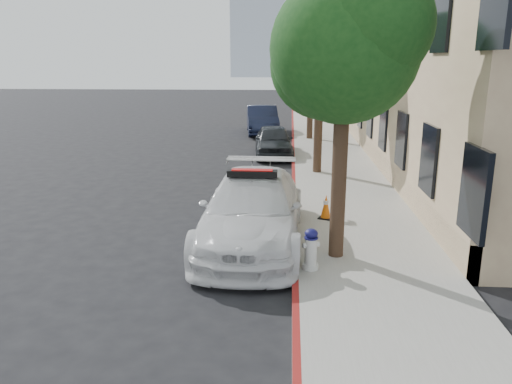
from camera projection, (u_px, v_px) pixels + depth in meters
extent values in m
plane|color=black|center=(212.00, 227.00, 12.46)|extent=(120.00, 120.00, 0.00)
cube|color=gray|center=(328.00, 154.00, 21.84)|extent=(3.20, 50.00, 0.15)
cube|color=maroon|center=(293.00, 153.00, 21.95)|extent=(0.12, 50.00, 0.15)
cube|color=tan|center=(437.00, 41.00, 25.03)|extent=(8.00, 36.00, 10.00)
cylinder|color=black|center=(339.00, 177.00, 9.88)|extent=(0.30, 0.30, 3.30)
sphere|color=#133D13|center=(345.00, 49.00, 9.25)|extent=(2.80, 2.80, 2.80)
sphere|color=#133D13|center=(370.00, 25.00, 8.83)|extent=(2.24, 2.24, 2.24)
sphere|color=#133D13|center=(324.00, 65.00, 9.64)|extent=(2.10, 2.10, 2.10)
cylinder|color=black|center=(318.00, 127.00, 17.61)|extent=(0.30, 0.30, 3.19)
sphere|color=#133D13|center=(320.00, 57.00, 16.99)|extent=(2.60, 2.60, 2.60)
sphere|color=#133D13|center=(333.00, 45.00, 16.57)|extent=(2.08, 2.08, 2.08)
sphere|color=#133D13|center=(310.00, 66.00, 17.38)|extent=(1.95, 1.95, 1.95)
cylinder|color=black|center=(310.00, 105.00, 25.29)|extent=(0.30, 0.30, 3.41)
sphere|color=#133D13|center=(312.00, 54.00, 24.65)|extent=(3.00, 3.00, 3.00)
sphere|color=#133D13|center=(320.00, 45.00, 24.23)|extent=(2.40, 2.40, 2.40)
sphere|color=#133D13|center=(304.00, 60.00, 25.04)|extent=(2.25, 2.25, 2.25)
imported|color=white|center=(252.00, 210.00, 11.18)|extent=(2.31, 5.46, 1.57)
cube|color=black|center=(252.00, 173.00, 10.97)|extent=(1.11, 0.30, 0.14)
cube|color=#A50A07|center=(252.00, 171.00, 10.95)|extent=(0.90, 0.24, 0.06)
imported|color=black|center=(274.00, 141.00, 21.53)|extent=(1.87, 4.02, 1.33)
imported|color=black|center=(262.00, 120.00, 28.22)|extent=(2.17, 4.88, 1.56)
cylinder|color=silver|center=(310.00, 266.00, 9.61)|extent=(0.31, 0.31, 0.10)
cylinder|color=silver|center=(311.00, 251.00, 9.53)|extent=(0.23, 0.23, 0.53)
ellipsoid|color=#131250|center=(311.00, 233.00, 9.44)|extent=(0.25, 0.25, 0.18)
cylinder|color=silver|center=(311.00, 245.00, 9.50)|extent=(0.34, 0.21, 0.10)
cylinder|color=silver|center=(311.00, 245.00, 9.50)|extent=(0.15, 0.20, 0.10)
cube|color=black|center=(325.00, 218.00, 12.68)|extent=(0.42, 0.42, 0.03)
cone|color=orange|center=(326.00, 206.00, 12.60)|extent=(0.25, 0.25, 0.60)
cylinder|color=white|center=(326.00, 202.00, 12.57)|extent=(0.14, 0.14, 0.09)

